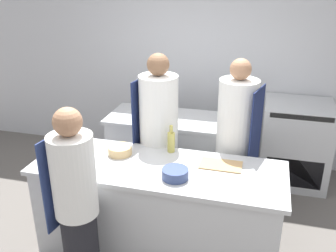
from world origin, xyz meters
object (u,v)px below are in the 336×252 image
object	(u,v)px
bottle_olive_oil	(50,151)
cup	(81,140)
bowl_prep_small	(175,174)
chef_at_pass_far	(159,140)
bottle_wine	(66,141)
chef_at_prep_near	(76,205)
chef_at_stove	(235,146)
bottle_vinegar	(171,141)
bowl_mixing_large	(120,150)
oven_range	(295,143)

from	to	relation	value
bottle_olive_oil	cup	size ratio (longest dim) A/B	2.55
bottle_olive_oil	bowl_prep_small	distance (m)	1.18
bottle_olive_oil	cup	world-z (taller)	bottle_olive_oil
chef_at_pass_far	bowl_prep_small	bearing A→B (deg)	-143.76
cup	bottle_wine	bearing A→B (deg)	-104.01
chef_at_prep_near	chef_at_pass_far	distance (m)	1.21
chef_at_prep_near	bowl_prep_small	distance (m)	0.84
chef_at_stove	bottle_wine	distance (m)	1.67
chef_at_stove	chef_at_pass_far	distance (m)	0.79
bottle_vinegar	chef_at_pass_far	bearing A→B (deg)	131.16
chef_at_prep_near	bottle_vinegar	xyz separation A→B (m)	(0.52, 0.95, 0.19)
bottle_vinegar	bowl_mixing_large	bearing A→B (deg)	-158.03
oven_range	chef_at_prep_near	world-z (taller)	chef_at_prep_near
bottle_olive_oil	bowl_prep_small	world-z (taller)	bottle_olive_oil
bottle_vinegar	cup	xyz separation A→B (m)	(-0.91, -0.09, -0.06)
chef_at_pass_far	bowl_mixing_large	bearing A→B (deg)	156.15
chef_at_stove	cup	xyz separation A→B (m)	(-1.49, -0.43, 0.07)
chef_at_prep_near	bowl_mixing_large	size ratio (longest dim) A/B	7.27
oven_range	chef_at_stove	world-z (taller)	chef_at_stove
chef_at_pass_far	bottle_vinegar	bearing A→B (deg)	-129.30
oven_range	bottle_vinegar	distance (m)	1.93
chef_at_prep_near	oven_range	bearing A→B (deg)	-28.74
bottle_olive_oil	cup	distance (m)	0.40
chef_at_pass_far	bowl_prep_small	size ratio (longest dim) A/B	8.05
chef_at_pass_far	bottle_olive_oil	xyz separation A→B (m)	(-0.83, -0.69, 0.10)
bottle_wine	chef_at_prep_near	bearing A→B (deg)	-56.73
oven_range	chef_at_pass_far	size ratio (longest dim) A/B	0.58
chef_at_stove	bottle_wine	bearing A→B (deg)	-53.80
bottle_wine	bowl_prep_small	size ratio (longest dim) A/B	1.40
oven_range	bottle_olive_oil	size ratio (longest dim) A/B	4.07
chef_at_prep_near	chef_at_stove	xyz separation A→B (m)	(1.11, 1.28, 0.07)
bottle_olive_oil	chef_at_prep_near	bearing A→B (deg)	-43.68
oven_range	bowl_prep_small	size ratio (longest dim) A/B	4.64
chef_at_prep_near	bottle_olive_oil	size ratio (longest dim) A/B	6.40
oven_range	bottle_wine	xyz separation A→B (m)	(-2.21, -1.67, 0.51)
chef_at_prep_near	cup	xyz separation A→B (m)	(-0.38, 0.86, 0.13)
bowl_mixing_large	bowl_prep_small	bearing A→B (deg)	-25.77
chef_at_prep_near	cup	bearing A→B (deg)	32.58
oven_range	bowl_prep_small	bearing A→B (deg)	-120.25
bottle_olive_oil	bowl_mixing_large	world-z (taller)	bottle_olive_oil
bottle_olive_oil	bottle_wine	size ratio (longest dim) A/B	0.81
bottle_vinegar	bowl_mixing_large	world-z (taller)	bottle_vinegar
chef_at_pass_far	bowl_mixing_large	size ratio (longest dim) A/B	8.03
chef_at_stove	cup	size ratio (longest dim) A/B	17.68
bowl_mixing_large	chef_at_pass_far	bearing A→B (deg)	56.61
chef_at_pass_far	chef_at_prep_near	bearing A→B (deg)	173.62
bottle_olive_oil	bottle_wine	xyz separation A→B (m)	(0.06, 0.19, 0.02)
bowl_mixing_large	cup	size ratio (longest dim) A/B	2.24
chef_at_stove	chef_at_pass_far	xyz separation A→B (m)	(-0.78, -0.12, 0.02)
chef_at_prep_near	bowl_prep_small	bearing A→B (deg)	-47.27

